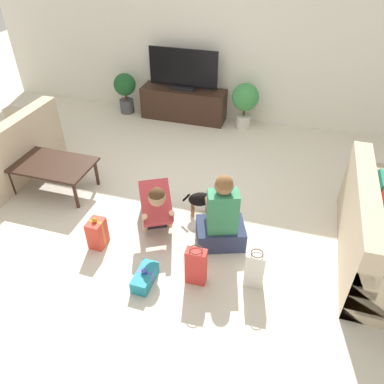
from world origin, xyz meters
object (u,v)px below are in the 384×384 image
(tv_console, at_px, (184,104))
(tv, at_px, (183,72))
(person_kneeling, at_px, (155,205))
(potted_plant_back_right, at_px, (245,100))
(gift_bag_b, at_px, (196,266))
(dog, at_px, (205,199))
(gift_box_b, at_px, (145,277))
(coffee_table, at_px, (51,166))
(person_sitting, at_px, (221,220))
(sofa_left, at_px, (0,159))
(gift_box_a, at_px, (97,233))
(sofa_right, at_px, (383,235))
(gift_bag_a, at_px, (255,269))

(tv_console, distance_m, tv, 0.58)
(person_kneeling, bearing_deg, tv, 73.02)
(potted_plant_back_right, bearing_deg, gift_bag_b, -87.14)
(tv_console, bearing_deg, dog, -66.81)
(tv, xyz_separation_m, gift_box_b, (0.78, -3.69, -0.78))
(tv_console, xyz_separation_m, gift_bag_b, (1.26, -3.53, -0.06))
(gift_box_b, bearing_deg, potted_plant_back_right, 85.18)
(gift_bag_b, bearing_deg, potted_plant_back_right, 92.86)
(coffee_table, relative_size, person_sitting, 1.15)
(potted_plant_back_right, xyz_separation_m, dog, (-0.03, -2.43, -0.27))
(tv_console, xyz_separation_m, dog, (1.06, -2.48, -0.05))
(sofa_left, height_order, person_sitting, person_sitting)
(potted_plant_back_right, relative_size, gift_box_b, 2.19)
(coffee_table, bearing_deg, potted_plant_back_right, 50.81)
(tv_console, relative_size, gift_bag_b, 3.32)
(person_kneeling, relative_size, gift_bag_b, 1.82)
(gift_box_a, relative_size, gift_bag_b, 0.87)
(person_sitting, xyz_separation_m, gift_bag_b, (-0.11, -0.60, -0.12))
(person_sitting, distance_m, dog, 0.55)
(sofa_left, xyz_separation_m, person_sitting, (3.17, -0.40, 0.03))
(potted_plant_back_right, height_order, dog, potted_plant_back_right)
(gift_bag_b, bearing_deg, gift_box_a, 171.09)
(tv, distance_m, dog, 2.77)
(potted_plant_back_right, distance_m, dog, 2.44)
(gift_box_a, xyz_separation_m, gift_box_b, (0.70, -0.35, -0.10))
(dog, distance_m, gift_box_a, 1.31)
(sofa_right, relative_size, potted_plant_back_right, 2.39)
(coffee_table, bearing_deg, gift_bag_b, -23.43)
(sofa_left, relative_size, gift_box_a, 4.79)
(potted_plant_back_right, height_order, gift_bag_a, potted_plant_back_right)
(person_kneeling, relative_size, person_sitting, 0.87)
(tv, height_order, person_kneeling, tv)
(person_sitting, height_order, gift_bag_b, person_sitting)
(tv, bearing_deg, dog, -66.81)
(sofa_left, relative_size, coffee_table, 1.74)
(gift_box_b, bearing_deg, gift_box_a, 153.46)
(potted_plant_back_right, distance_m, person_kneeling, 2.88)
(tv_console, relative_size, dog, 3.19)
(potted_plant_back_right, bearing_deg, gift_bag_a, -77.71)
(person_sitting, relative_size, gift_box_b, 2.62)
(gift_box_a, distance_m, gift_bag_b, 1.20)
(tv_console, relative_size, tv, 1.24)
(sofa_left, height_order, tv_console, sofa_left)
(tv, bearing_deg, gift_bag_b, -70.31)
(tv, xyz_separation_m, gift_bag_a, (1.82, -3.40, -0.64))
(sofa_right, bearing_deg, sofa_left, 88.60)
(gift_bag_b, bearing_deg, sofa_left, 161.93)
(sofa_right, relative_size, coffee_table, 1.74)
(sofa_left, distance_m, gift_box_b, 2.84)
(gift_bag_b, bearing_deg, gift_bag_a, 12.98)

